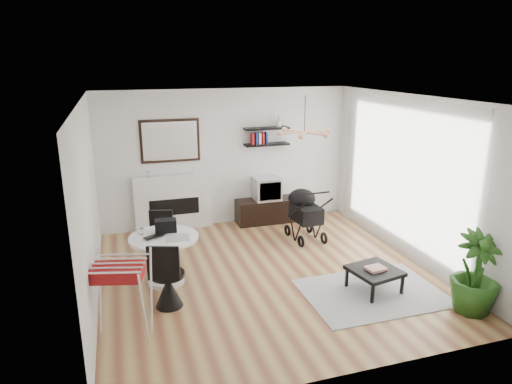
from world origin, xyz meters
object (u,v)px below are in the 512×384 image
object	(u,v)px
fireplace	(173,196)
coffee_table	(375,271)
potted_plant	(476,273)
crt_tv	(267,189)
drying_rack	(121,298)
tv_console	(268,210)
stroller	(304,216)
dining_table	(165,252)

from	to	relation	value
fireplace	coffee_table	bearing A→B (deg)	-54.59
potted_plant	crt_tv	bearing A→B (deg)	109.95
drying_rack	crt_tv	bearing A→B (deg)	63.32
crt_tv	potted_plant	xyz separation A→B (m)	(1.49, -4.10, -0.16)
fireplace	crt_tv	xyz separation A→B (m)	(1.86, -0.16, 0.03)
drying_rack	potted_plant	distance (m)	4.49
crt_tv	drying_rack	size ratio (longest dim) A/B	0.52
tv_console	potted_plant	world-z (taller)	potted_plant
potted_plant	drying_rack	bearing A→B (deg)	170.38
stroller	coffee_table	size ratio (longest dim) A/B	1.38
crt_tv	potted_plant	bearing A→B (deg)	-70.05
coffee_table	fireplace	bearing A→B (deg)	125.41
dining_table	potted_plant	size ratio (longest dim) A/B	0.92
fireplace	stroller	size ratio (longest dim) A/B	2.09
crt_tv	drying_rack	distance (m)	4.46
tv_console	potted_plant	size ratio (longest dim) A/B	1.17
crt_tv	stroller	world-z (taller)	stroller
tv_console	potted_plant	xyz separation A→B (m)	(1.46, -4.11, 0.31)
drying_rack	coffee_table	world-z (taller)	drying_rack
drying_rack	potted_plant	bearing A→B (deg)	4.97
tv_console	stroller	world-z (taller)	stroller
crt_tv	stroller	xyz separation A→B (m)	(0.39, -1.04, -0.27)
crt_tv	tv_console	bearing A→B (deg)	6.60
drying_rack	potted_plant	world-z (taller)	potted_plant
dining_table	coffee_table	world-z (taller)	dining_table
stroller	potted_plant	world-z (taller)	potted_plant
dining_table	coffee_table	bearing A→B (deg)	-22.12
fireplace	dining_table	bearing A→B (deg)	-100.90
stroller	dining_table	bearing A→B (deg)	-162.13
drying_rack	coffee_table	bearing A→B (deg)	16.65
crt_tv	dining_table	world-z (taller)	crt_tv
potted_plant	dining_table	bearing A→B (deg)	151.75
tv_console	coffee_table	size ratio (longest dim) A/B	1.73
drying_rack	coffee_table	size ratio (longest dim) A/B	1.33
fireplace	coffee_table	world-z (taller)	fireplace
fireplace	coffee_table	distance (m)	4.18
tv_console	crt_tv	world-z (taller)	crt_tv
dining_table	stroller	size ratio (longest dim) A/B	0.98
potted_plant	fireplace	bearing A→B (deg)	128.14
dining_table	stroller	bearing A→B (deg)	21.01
dining_table	coffee_table	distance (m)	3.07
crt_tv	drying_rack	xyz separation A→B (m)	(-2.94, -3.35, -0.19)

